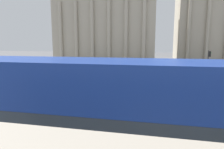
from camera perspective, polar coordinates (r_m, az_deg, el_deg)
name	(u,v)px	position (r m, az deg, el deg)	size (l,w,h in m)	color
double_decker_bus	(80,114)	(7.43, -9.02, -11.10)	(10.55, 2.71, 4.40)	black
plaza_building_left	(106,27)	(54.85, -1.69, 13.35)	(26.46, 12.33, 17.99)	#B2A893
plaza_building_right	(218,21)	(64.28, 28.12, 13.25)	(22.82, 16.17, 21.48)	#B2A893
traffic_light_far	(208,61)	(29.07, 25.84, 3.48)	(0.42, 0.24, 3.95)	black
car_white	(122,75)	(26.89, 2.96, -0.03)	(4.20, 1.93, 1.35)	black
pedestrian_blue	(104,65)	(35.54, -2.18, 2.66)	(0.32, 0.32, 1.69)	#282B33
pedestrian_olive	(136,69)	(30.72, 6.74, 1.58)	(0.32, 0.32, 1.69)	#282B33
pedestrian_yellow	(87,79)	(22.15, -7.20, -1.16)	(0.32, 0.32, 1.81)	#282B33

